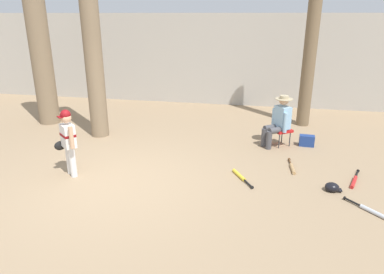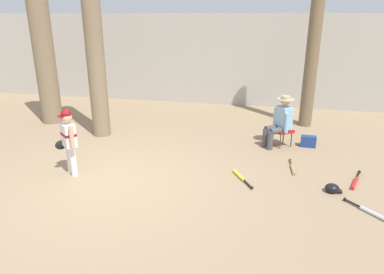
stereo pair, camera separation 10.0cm
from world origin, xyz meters
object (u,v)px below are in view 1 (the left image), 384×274
folding_stool (281,131)px  tree_far_left (41,51)px  bat_aluminum_silver (370,210)px  bat_yellow_trainer (240,176)px  young_ballplayer (68,139)px  handbag_beside_stool (307,141)px  tree_near_player (91,33)px  batting_helmet_black (332,187)px  seated_spectator (279,120)px  tree_behind_spectator (311,42)px  bat_red_barrel (354,181)px  bat_wood_tan (292,168)px

folding_stool → tree_far_left: tree_far_left is taller
bat_aluminum_silver → bat_yellow_trainer: bearing=158.3°
young_ballplayer → handbag_beside_stool: 5.31m
tree_near_player → batting_helmet_black: 6.20m
bat_yellow_trainer → young_ballplayer: bearing=-171.1°
handbag_beside_stool → seated_spectator: bearing=-169.8°
tree_near_player → tree_behind_spectator: size_ratio=1.14×
tree_near_player → handbag_beside_stool: 5.66m
tree_near_player → seated_spectator: (4.43, 0.10, -1.89)m
folding_stool → bat_red_barrel: folding_stool is taller
folding_stool → bat_aluminum_silver: 3.09m
tree_near_player → bat_yellow_trainer: (3.71, -1.80, -2.50)m
folding_stool → bat_yellow_trainer: folding_stool is taller
folding_stool → bat_aluminum_silver: bearing=-65.3°
handbag_beside_stool → bat_aluminum_silver: bearing=-76.7°
seated_spectator → bat_wood_tan: 1.46m
tree_behind_spectator → batting_helmet_black: (0.14, -3.97, -2.20)m
bat_red_barrel → bat_aluminum_silver: 1.06m
young_ballplayer → folding_stool: (4.02, 2.46, -0.38)m
bat_yellow_trainer → bat_aluminum_silver: same height
folding_stool → tree_far_left: (-6.42, 0.60, 1.63)m
tree_near_player → handbag_beside_stool: size_ratio=16.88×
tree_near_player → young_ballplayer: size_ratio=4.40×
tree_far_left → batting_helmet_black: tree_far_left is taller
tree_far_left → bat_yellow_trainer: bearing=-24.5°
seated_spectator → bat_yellow_trainer: bearing=-110.8°
bat_wood_tan → tree_far_left: bearing=163.5°
tree_far_left → young_ballplayer: bearing=-51.9°
bat_red_barrel → bat_aluminum_silver: same height
young_ballplayer → bat_aluminum_silver: young_ballplayer is taller
bat_red_barrel → seated_spectator: bearing=129.0°
folding_stool → handbag_beside_stool: size_ratio=1.63×
bat_yellow_trainer → batting_helmet_black: (1.62, -0.21, 0.04)m
young_ballplayer → folding_stool: young_ballplayer is taller
tree_behind_spectator → seated_spectator: 2.58m
handbag_beside_stool → bat_red_barrel: handbag_beside_stool is taller
folding_stool → bat_red_barrel: size_ratio=0.70×
tree_behind_spectator → tree_far_left: 7.20m
tree_far_left → bat_aluminum_silver: (7.71, -3.39, -1.96)m
handbag_beside_stool → bat_yellow_trainer: size_ratio=0.48×
young_ballplayer → folding_stool: size_ratio=2.35×
seated_spectator → handbag_beside_stool: size_ratio=3.53×
tree_behind_spectator → young_ballplayer: size_ratio=3.86×
tree_behind_spectator → seated_spectator: (-0.75, -1.85, -1.63)m
tree_behind_spectator → bat_wood_tan: size_ratio=7.01×
tree_behind_spectator → bat_wood_tan: bearing=-98.7°
handbag_beside_stool → tree_far_left: tree_far_left is taller
tree_far_left → bat_aluminum_silver: bearing=-23.8°
young_ballplayer → batting_helmet_black: bearing=3.5°
tree_far_left → tree_near_player: bearing=-21.6°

